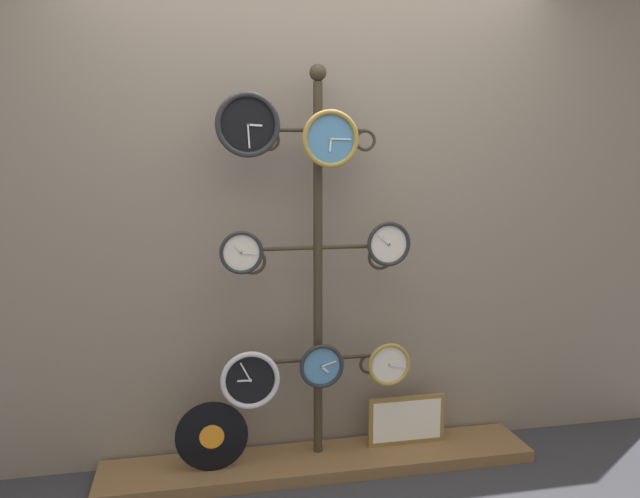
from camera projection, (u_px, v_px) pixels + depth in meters
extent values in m
cube|color=gray|center=(312.00, 191.00, 3.20)|extent=(4.40, 0.04, 2.80)
cube|color=brown|center=(320.00, 462.00, 3.18)|extent=(2.20, 0.36, 0.06)
cylinder|color=#382D1E|center=(318.00, 460.00, 3.25)|extent=(0.38, 0.38, 0.02)
cylinder|color=#382D1E|center=(318.00, 278.00, 3.11)|extent=(0.05, 0.05, 1.91)
sphere|color=#382D1E|center=(318.00, 73.00, 2.97)|extent=(0.08, 0.08, 0.08)
cylinder|color=#382D1E|center=(293.00, 130.00, 2.98)|extent=(0.24, 0.02, 0.02)
torus|color=#382D1E|center=(269.00, 140.00, 2.96)|extent=(0.11, 0.02, 0.11)
cylinder|color=#382D1E|center=(342.00, 130.00, 3.03)|extent=(0.24, 0.02, 0.02)
torus|color=#382D1E|center=(365.00, 140.00, 3.06)|extent=(0.11, 0.02, 0.11)
cylinder|color=#382D1E|center=(286.00, 249.00, 3.05)|extent=(0.32, 0.02, 0.02)
torus|color=#382D1E|center=(253.00, 261.00, 3.03)|extent=(0.13, 0.02, 0.13)
cylinder|color=#382D1E|center=(349.00, 247.00, 3.12)|extent=(0.32, 0.02, 0.02)
torus|color=#382D1E|center=(380.00, 257.00, 3.16)|extent=(0.13, 0.02, 0.13)
cylinder|color=#382D1E|center=(292.00, 361.00, 3.14)|extent=(0.27, 0.02, 0.02)
torus|color=#382D1E|center=(265.00, 371.00, 3.12)|extent=(0.11, 0.02, 0.11)
cylinder|color=#382D1E|center=(344.00, 357.00, 3.20)|extent=(0.27, 0.02, 0.02)
torus|color=#382D1E|center=(369.00, 364.00, 3.23)|extent=(0.11, 0.02, 0.11)
cylinder|color=black|center=(248.00, 125.00, 2.85)|extent=(0.27, 0.02, 0.27)
torus|color=#262628|center=(248.00, 125.00, 2.83)|extent=(0.30, 0.03, 0.30)
cylinder|color=#262628|center=(248.00, 125.00, 2.83)|extent=(0.02, 0.01, 0.02)
cube|color=silver|center=(255.00, 125.00, 2.84)|extent=(0.07, 0.00, 0.01)
cube|color=silver|center=(249.00, 136.00, 2.84)|extent=(0.01, 0.00, 0.11)
cylinder|color=#4C84B2|center=(330.00, 139.00, 2.93)|extent=(0.25, 0.02, 0.25)
torus|color=#A58438|center=(331.00, 139.00, 2.92)|extent=(0.27, 0.02, 0.27)
cylinder|color=#A58438|center=(331.00, 139.00, 2.92)|extent=(0.01, 0.01, 0.01)
cube|color=silver|center=(330.00, 145.00, 2.92)|extent=(0.01, 0.00, 0.06)
cube|color=silver|center=(341.00, 139.00, 2.93)|extent=(0.10, 0.00, 0.01)
cylinder|color=silver|center=(241.00, 252.00, 2.94)|extent=(0.19, 0.02, 0.19)
torus|color=#262628|center=(242.00, 253.00, 2.92)|extent=(0.21, 0.02, 0.21)
cylinder|color=#262628|center=(242.00, 253.00, 2.92)|extent=(0.01, 0.01, 0.01)
cube|color=silver|center=(239.00, 249.00, 2.92)|extent=(0.03, 0.00, 0.04)
cube|color=silver|center=(249.00, 253.00, 2.93)|extent=(0.07, 0.00, 0.01)
cylinder|color=silver|center=(388.00, 244.00, 3.06)|extent=(0.20, 0.02, 0.20)
torus|color=#262628|center=(389.00, 244.00, 3.05)|extent=(0.22, 0.02, 0.22)
cylinder|color=#262628|center=(389.00, 244.00, 3.05)|extent=(0.01, 0.01, 0.01)
cube|color=silver|center=(387.00, 240.00, 3.04)|extent=(0.03, 0.00, 0.05)
cube|color=silver|center=(383.00, 239.00, 3.04)|extent=(0.06, 0.00, 0.06)
cylinder|color=black|center=(250.00, 379.00, 3.01)|extent=(0.26, 0.02, 0.26)
torus|color=silver|center=(250.00, 380.00, 2.99)|extent=(0.29, 0.03, 0.29)
cylinder|color=silver|center=(250.00, 380.00, 2.99)|extent=(0.02, 0.01, 0.02)
cube|color=silver|center=(244.00, 381.00, 2.98)|extent=(0.06, 0.00, 0.01)
cube|color=silver|center=(245.00, 372.00, 2.98)|extent=(0.05, 0.00, 0.09)
cylinder|color=#4C84B2|center=(321.00, 366.00, 3.09)|extent=(0.20, 0.02, 0.20)
torus|color=#262628|center=(321.00, 366.00, 3.08)|extent=(0.23, 0.02, 0.23)
cylinder|color=#262628|center=(321.00, 366.00, 3.08)|extent=(0.01, 0.01, 0.01)
cube|color=silver|center=(325.00, 370.00, 3.08)|extent=(0.04, 0.00, 0.04)
cube|color=silver|center=(329.00, 364.00, 3.08)|extent=(0.08, 0.00, 0.03)
cylinder|color=silver|center=(389.00, 364.00, 3.17)|extent=(0.20, 0.02, 0.20)
torus|color=#A58438|center=(389.00, 365.00, 3.16)|extent=(0.23, 0.02, 0.23)
cylinder|color=#A58438|center=(389.00, 365.00, 3.16)|extent=(0.01, 0.01, 0.01)
cube|color=silver|center=(394.00, 366.00, 3.16)|extent=(0.05, 0.00, 0.02)
cube|color=silver|center=(397.00, 366.00, 3.17)|extent=(0.08, 0.00, 0.03)
cylinder|color=black|center=(212.00, 437.00, 3.01)|extent=(0.35, 0.01, 0.35)
cylinder|color=orange|center=(212.00, 437.00, 3.00)|extent=(0.12, 0.00, 0.12)
cube|color=olive|center=(406.00, 420.00, 3.30)|extent=(0.42, 0.02, 0.26)
cube|color=white|center=(407.00, 421.00, 3.29)|extent=(0.37, 0.00, 0.22)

